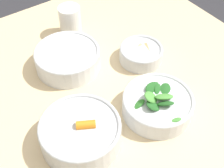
{
  "coord_description": "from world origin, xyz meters",
  "views": [
    {
      "loc": [
        -0.45,
        0.34,
        1.38
      ],
      "look_at": [
        0.02,
        0.01,
        0.75
      ],
      "focal_mm": 50.0,
      "sensor_mm": 36.0,
      "label": 1
    }
  ],
  "objects_px": {
    "bowl_carrots": "(80,132)",
    "bowl_beans_hotdog": "(68,59)",
    "cup": "(70,21)",
    "bowl_greens": "(158,104)",
    "bowl_cookies": "(141,53)"
  },
  "relations": [
    {
      "from": "bowl_carrots",
      "to": "bowl_cookies",
      "type": "bearing_deg",
      "value": -64.07
    },
    {
      "from": "bowl_cookies",
      "to": "cup",
      "type": "bearing_deg",
      "value": 24.25
    },
    {
      "from": "bowl_carrots",
      "to": "cup",
      "type": "bearing_deg",
      "value": -26.87
    },
    {
      "from": "bowl_carrots",
      "to": "bowl_greens",
      "type": "height_order",
      "value": "bowl_greens"
    },
    {
      "from": "bowl_carrots",
      "to": "cup",
      "type": "height_order",
      "value": "cup"
    },
    {
      "from": "bowl_greens",
      "to": "bowl_cookies",
      "type": "distance_m",
      "value": 0.2
    },
    {
      "from": "bowl_carrots",
      "to": "bowl_cookies",
      "type": "xyz_separation_m",
      "value": [
        0.15,
        -0.3,
        -0.01
      ]
    },
    {
      "from": "bowl_beans_hotdog",
      "to": "cup",
      "type": "distance_m",
      "value": 0.16
    },
    {
      "from": "bowl_greens",
      "to": "bowl_cookies",
      "type": "xyz_separation_m",
      "value": [
        0.18,
        -0.09,
        -0.01
      ]
    },
    {
      "from": "bowl_beans_hotdog",
      "to": "bowl_cookies",
      "type": "relative_size",
      "value": 1.47
    },
    {
      "from": "bowl_greens",
      "to": "bowl_cookies",
      "type": "bearing_deg",
      "value": -26.77
    },
    {
      "from": "bowl_beans_hotdog",
      "to": "cup",
      "type": "xyz_separation_m",
      "value": [
        0.14,
        -0.09,
        0.02
      ]
    },
    {
      "from": "cup",
      "to": "bowl_beans_hotdog",
      "type": "bearing_deg",
      "value": 146.85
    },
    {
      "from": "bowl_carrots",
      "to": "bowl_cookies",
      "type": "distance_m",
      "value": 0.34
    },
    {
      "from": "bowl_carrots",
      "to": "bowl_beans_hotdog",
      "type": "distance_m",
      "value": 0.27
    }
  ]
}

